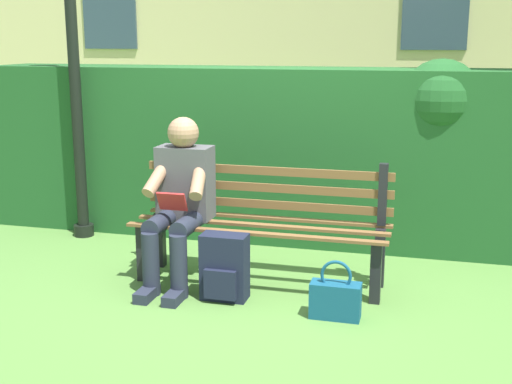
{
  "coord_description": "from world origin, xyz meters",
  "views": [
    {
      "loc": [
        -1.12,
        4.3,
        1.69
      ],
      "look_at": [
        0.0,
        0.1,
        0.68
      ],
      "focal_mm": 46.5,
      "sensor_mm": 36.0,
      "label": 1
    }
  ],
  "objects_px": {
    "park_bench": "(262,220)",
    "person_seated": "(180,197)",
    "handbag": "(335,299)",
    "lamp_post": "(70,7)",
    "backpack": "(224,268)"
  },
  "relations": [
    {
      "from": "backpack",
      "to": "handbag",
      "type": "distance_m",
      "value": 0.77
    },
    {
      "from": "person_seated",
      "to": "lamp_post",
      "type": "relative_size",
      "value": 0.38
    },
    {
      "from": "park_bench",
      "to": "person_seated",
      "type": "relative_size",
      "value": 1.55
    },
    {
      "from": "backpack",
      "to": "lamp_post",
      "type": "relative_size",
      "value": 0.14
    },
    {
      "from": "person_seated",
      "to": "handbag",
      "type": "height_order",
      "value": "person_seated"
    },
    {
      "from": "park_bench",
      "to": "lamp_post",
      "type": "relative_size",
      "value": 0.59
    },
    {
      "from": "park_bench",
      "to": "handbag",
      "type": "bearing_deg",
      "value": 138.1
    },
    {
      "from": "person_seated",
      "to": "backpack",
      "type": "relative_size",
      "value": 2.62
    },
    {
      "from": "person_seated",
      "to": "handbag",
      "type": "relative_size",
      "value": 3.11
    },
    {
      "from": "backpack",
      "to": "handbag",
      "type": "bearing_deg",
      "value": 170.83
    },
    {
      "from": "handbag",
      "to": "lamp_post",
      "type": "distance_m",
      "value": 3.24
    },
    {
      "from": "park_bench",
      "to": "person_seated",
      "type": "bearing_deg",
      "value": 17.86
    },
    {
      "from": "handbag",
      "to": "lamp_post",
      "type": "relative_size",
      "value": 0.12
    },
    {
      "from": "backpack",
      "to": "handbag",
      "type": "relative_size",
      "value": 1.19
    },
    {
      "from": "handbag",
      "to": "backpack",
      "type": "bearing_deg",
      "value": -9.17
    }
  ]
}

